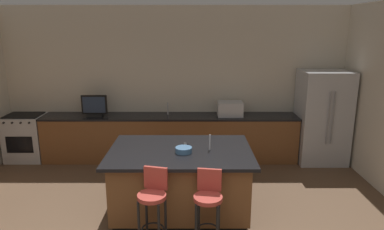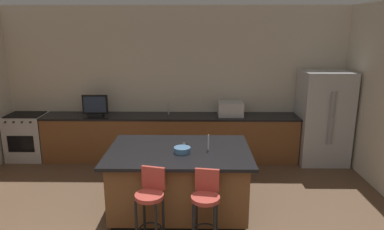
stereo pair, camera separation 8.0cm
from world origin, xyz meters
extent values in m
cube|color=beige|center=(0.00, 4.01, 1.49)|extent=(7.23, 0.12, 2.99)
cube|color=brown|center=(-0.09, 3.63, 0.43)|extent=(4.94, 0.60, 0.86)
cube|color=black|center=(-0.09, 3.63, 0.88)|extent=(4.96, 0.62, 0.04)
cube|color=black|center=(0.18, 1.58, 0.04)|extent=(1.73, 1.12, 0.09)
cube|color=brown|center=(0.18, 1.58, 0.49)|extent=(1.81, 1.20, 0.80)
cube|color=black|center=(0.18, 1.58, 0.91)|extent=(1.97, 1.36, 0.04)
cube|color=#B7BABF|center=(2.85, 3.55, 0.89)|extent=(0.91, 0.76, 1.78)
cylinder|color=gray|center=(2.81, 3.14, 0.98)|extent=(0.02, 0.02, 0.98)
cylinder|color=gray|center=(2.89, 3.14, 0.98)|extent=(0.02, 0.02, 0.98)
cube|color=#B7BABF|center=(-2.94, 3.63, 0.45)|extent=(0.72, 0.60, 0.90)
cube|color=black|center=(-2.94, 3.33, 0.41)|extent=(0.51, 0.01, 0.32)
cube|color=black|center=(-2.94, 3.63, 0.91)|extent=(0.65, 0.50, 0.02)
cylinder|color=black|center=(-3.18, 3.31, 0.84)|extent=(0.04, 0.03, 0.04)
cylinder|color=black|center=(-3.02, 3.31, 0.84)|extent=(0.04, 0.03, 0.04)
cylinder|color=black|center=(-2.86, 3.31, 0.84)|extent=(0.04, 0.03, 0.04)
cylinder|color=black|center=(-2.71, 3.31, 0.84)|extent=(0.04, 0.03, 0.04)
cube|color=#B7BABF|center=(1.08, 3.63, 1.04)|extent=(0.48, 0.36, 0.28)
cube|color=black|center=(-1.54, 3.58, 0.93)|extent=(0.29, 0.16, 0.05)
cube|color=black|center=(-1.54, 3.58, 1.13)|extent=(0.49, 0.05, 0.36)
cube|color=#1E2D47|center=(-1.54, 3.55, 1.13)|extent=(0.43, 0.01, 0.31)
cylinder|color=#B2B2B7|center=(-0.14, 3.73, 1.02)|extent=(0.02, 0.02, 0.24)
cylinder|color=#B2B2B7|center=(0.58, 1.58, 1.04)|extent=(0.02, 0.02, 0.22)
cylinder|color=#B23D33|center=(-0.13, 0.74, 0.67)|extent=(0.34, 0.34, 0.05)
cube|color=#B23D33|center=(-0.09, 0.88, 0.83)|extent=(0.29, 0.10, 0.28)
cylinder|color=black|center=(-0.28, 0.65, 0.32)|extent=(0.03, 0.03, 0.64)
cylinder|color=black|center=(-0.04, 0.59, 0.32)|extent=(0.03, 0.03, 0.64)
cylinder|color=black|center=(-0.22, 0.89, 0.32)|extent=(0.03, 0.03, 0.64)
cylinder|color=black|center=(0.02, 0.83, 0.32)|extent=(0.03, 0.03, 0.64)
torus|color=black|center=(-0.13, 0.74, 0.24)|extent=(0.28, 0.28, 0.02)
cylinder|color=#B23D33|center=(0.53, 0.74, 0.64)|extent=(0.34, 0.34, 0.05)
cube|color=#B23D33|center=(0.55, 0.89, 0.81)|extent=(0.29, 0.08, 0.28)
cylinder|color=black|center=(0.39, 0.63, 0.31)|extent=(0.03, 0.03, 0.62)
cylinder|color=black|center=(0.63, 0.60, 0.31)|extent=(0.03, 0.03, 0.62)
cylinder|color=black|center=(0.42, 0.88, 0.31)|extent=(0.03, 0.03, 0.62)
cylinder|color=black|center=(0.67, 0.84, 0.31)|extent=(0.03, 0.03, 0.62)
torus|color=black|center=(0.53, 0.74, 0.23)|extent=(0.28, 0.28, 0.02)
cylinder|color=#3F668C|center=(0.23, 1.48, 0.97)|extent=(0.23, 0.23, 0.07)
cube|color=black|center=(0.24, 1.76, 0.94)|extent=(0.10, 0.16, 0.01)
cube|color=black|center=(0.24, 1.77, 0.94)|extent=(0.05, 0.17, 0.02)
camera|label=1|loc=(0.34, -2.96, 2.58)|focal=32.65mm
camera|label=2|loc=(0.42, -2.96, 2.58)|focal=32.65mm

